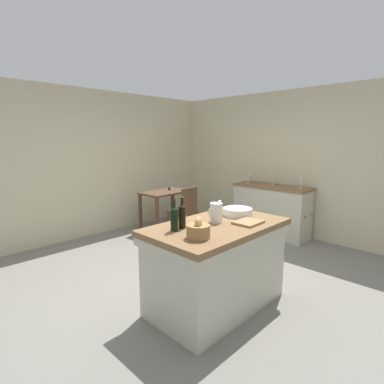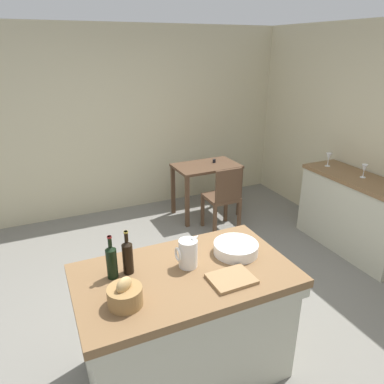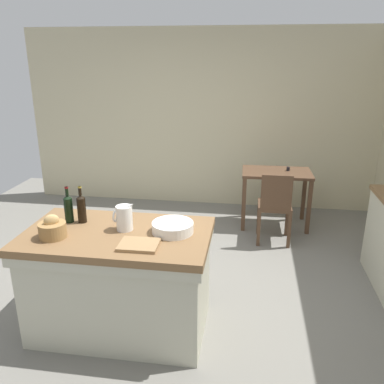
# 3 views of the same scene
# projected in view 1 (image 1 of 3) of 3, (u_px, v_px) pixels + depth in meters

# --- Properties ---
(ground_plane) EXTENTS (6.76, 6.76, 0.00)m
(ground_plane) POSITION_uv_depth(u_px,v_px,m) (194.00, 278.00, 3.81)
(ground_plane) COLOR slate
(wall_back) EXTENTS (5.32, 0.12, 2.60)m
(wall_back) POSITION_uv_depth(u_px,v_px,m) (91.00, 164.00, 5.38)
(wall_back) COLOR beige
(wall_back) RESTS_ON ground
(wall_right) EXTENTS (0.12, 5.20, 2.60)m
(wall_right) POSITION_uv_depth(u_px,v_px,m) (295.00, 164.00, 5.41)
(wall_right) COLOR beige
(wall_right) RESTS_ON ground
(island_table) EXTENTS (1.48, 0.86, 0.89)m
(island_table) POSITION_uv_depth(u_px,v_px,m) (217.00, 262.00, 3.11)
(island_table) COLOR brown
(island_table) RESTS_ON ground
(side_cabinet) EXTENTS (0.52, 1.40, 0.91)m
(side_cabinet) POSITION_uv_depth(u_px,v_px,m) (271.00, 210.00, 5.48)
(side_cabinet) COLOR brown
(side_cabinet) RESTS_ON ground
(writing_desk) EXTENTS (0.91, 0.58, 0.81)m
(writing_desk) POSITION_uv_depth(u_px,v_px,m) (165.00, 198.00, 5.72)
(writing_desk) COLOR #513826
(writing_desk) RESTS_ON ground
(wooden_chair) EXTENTS (0.40, 0.40, 0.91)m
(wooden_chair) POSITION_uv_depth(u_px,v_px,m) (185.00, 210.00, 5.33)
(wooden_chair) COLOR #513826
(wooden_chair) RESTS_ON ground
(pitcher) EXTENTS (0.17, 0.13, 0.24)m
(pitcher) POSITION_uv_depth(u_px,v_px,m) (216.00, 212.00, 3.10)
(pitcher) COLOR white
(pitcher) RESTS_ON island_table
(wash_bowl) EXTENTS (0.33, 0.33, 0.08)m
(wash_bowl) POSITION_uv_depth(u_px,v_px,m) (238.00, 212.00, 3.39)
(wash_bowl) COLOR white
(wash_bowl) RESTS_ON island_table
(bread_basket) EXTENTS (0.21, 0.21, 0.19)m
(bread_basket) POSITION_uv_depth(u_px,v_px,m) (198.00, 230.00, 2.60)
(bread_basket) COLOR olive
(bread_basket) RESTS_ON island_table
(cutting_board) EXTENTS (0.29, 0.23, 0.02)m
(cutting_board) POSITION_uv_depth(u_px,v_px,m) (248.00, 222.00, 3.06)
(cutting_board) COLOR #99754C
(cutting_board) RESTS_ON island_table
(wine_bottle_dark) EXTENTS (0.07, 0.07, 0.31)m
(wine_bottle_dark) POSITION_uv_depth(u_px,v_px,m) (182.00, 215.00, 2.88)
(wine_bottle_dark) COLOR black
(wine_bottle_dark) RESTS_ON island_table
(wine_bottle_amber) EXTENTS (0.07, 0.07, 0.31)m
(wine_bottle_amber) POSITION_uv_depth(u_px,v_px,m) (174.00, 218.00, 2.80)
(wine_bottle_amber) COLOR black
(wine_bottle_amber) RESTS_ON island_table
(wine_glass_far_left) EXTENTS (0.07, 0.07, 0.17)m
(wine_glass_far_left) POSITION_uv_depth(u_px,v_px,m) (301.00, 181.00, 5.07)
(wine_glass_far_left) COLOR white
(wine_glass_far_left) RESTS_ON side_cabinet
(wine_glass_left) EXTENTS (0.07, 0.07, 0.16)m
(wine_glass_left) POSITION_uv_depth(u_px,v_px,m) (273.00, 179.00, 5.41)
(wine_glass_left) COLOR white
(wine_glass_left) RESTS_ON side_cabinet
(wine_glass_middle) EXTENTS (0.07, 0.07, 0.17)m
(wine_glass_middle) POSITION_uv_depth(u_px,v_px,m) (248.00, 177.00, 5.70)
(wine_glass_middle) COLOR white
(wine_glass_middle) RESTS_ON side_cabinet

